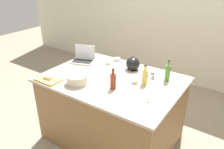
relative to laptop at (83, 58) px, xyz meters
The scene contains 22 objects.
ground_plane 1.17m from the laptop, 18.86° to the right, with size 12.00×12.00×0.00m, color gray.
wall_back 2.12m from the laptop, 71.98° to the left, with size 8.00×0.10×2.60m, color beige.
island_counter 0.84m from the laptop, 18.86° to the right, with size 1.65×1.18×0.90m.
laptop is the anchor object (origin of this frame).
mixing_bowl_large 0.68m from the laptop, 55.09° to the right, with size 0.25×0.25×0.11m.
bottle_oil 1.05m from the laptop, ahead, with size 0.06×0.06×0.24m.
bottle_olive 1.22m from the laptop, ahead, with size 0.06×0.06×0.26m.
bottle_soy 0.90m from the laptop, 27.87° to the right, with size 0.06×0.06×0.24m.
kettle 0.74m from the laptop, 11.40° to the left, with size 0.21×0.18×0.20m.
cutting_board 0.70m from the laptop, 86.03° to the right, with size 0.30×0.19×0.02m, color tan.
butter_stick_left 0.70m from the laptop, 86.35° to the right, with size 0.11×0.04×0.04m, color #F4E58C.
ramekin_small 0.95m from the laptop, 10.58° to the right, with size 0.07×0.07×0.04m, color beige.
ramekin_medium 0.37m from the laptop, 18.24° to the left, with size 0.08×0.08×0.04m, color white.
ramekin_wide 0.48m from the laptop, 36.21° to the left, with size 0.09×0.09×0.04m, color white.
kitchen_timer 1.06m from the laptop, ahead, with size 0.07×0.07×0.08m.
candy_0 0.99m from the laptop, ahead, with size 0.02×0.02×0.02m, color blue.
candy_1 1.01m from the laptop, ahead, with size 0.02×0.02×0.02m, color yellow.
candy_2 1.00m from the laptop, ahead, with size 0.02×0.02×0.02m, color #CC3399.
candy_3 1.33m from the laptop, 20.62° to the right, with size 0.02×0.02×0.02m, color orange.
candy_4 0.17m from the laptop, 122.25° to the right, with size 0.02×0.02×0.02m, color orange.
candy_5 0.36m from the laptop, 18.55° to the left, with size 0.01×0.01×0.01m, color blue.
candy_6 0.73m from the laptop, ahead, with size 0.02×0.02×0.02m, color yellow.
Camera 1 is at (1.36, -2.00, 2.11)m, focal length 35.80 mm.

